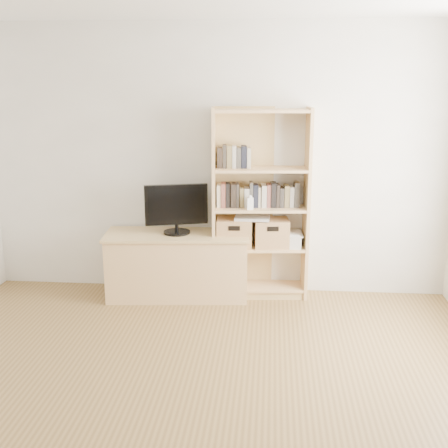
# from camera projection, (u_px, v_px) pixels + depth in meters

# --- Properties ---
(floor) EXTENTS (4.50, 5.00, 0.01)m
(floor) POSITION_uv_depth(u_px,v_px,m) (176.00, 439.00, 3.35)
(floor) COLOR brown
(floor) RESTS_ON ground
(back_wall) EXTENTS (4.50, 0.02, 2.60)m
(back_wall) POSITION_uv_depth(u_px,v_px,m) (217.00, 161.00, 5.43)
(back_wall) COLOR silver
(back_wall) RESTS_ON floor
(tv_stand) EXTENTS (1.37, 0.62, 0.61)m
(tv_stand) POSITION_uv_depth(u_px,v_px,m) (178.00, 266.00, 5.47)
(tv_stand) COLOR tan
(tv_stand) RESTS_ON floor
(bookshelf) EXTENTS (0.94, 0.41, 1.83)m
(bookshelf) POSITION_uv_depth(u_px,v_px,m) (260.00, 205.00, 5.33)
(bookshelf) COLOR tan
(bookshelf) RESTS_ON floor
(television) EXTENTS (0.59, 0.20, 0.47)m
(television) POSITION_uv_depth(u_px,v_px,m) (176.00, 209.00, 5.32)
(television) COLOR black
(television) RESTS_ON tv_stand
(books_row_mid) EXTENTS (0.87, 0.26, 0.23)m
(books_row_mid) POSITION_uv_depth(u_px,v_px,m) (260.00, 195.00, 5.33)
(books_row_mid) COLOR #B9B19E
(books_row_mid) RESTS_ON bookshelf
(books_row_upper) EXTENTS (0.36, 0.15, 0.19)m
(books_row_upper) POSITION_uv_depth(u_px,v_px,m) (239.00, 158.00, 5.24)
(books_row_upper) COLOR #B9B19E
(books_row_upper) RESTS_ON bookshelf
(baby_monitor) EXTENTS (0.07, 0.05, 0.11)m
(baby_monitor) POSITION_uv_depth(u_px,v_px,m) (250.00, 204.00, 5.22)
(baby_monitor) COLOR white
(baby_monitor) RESTS_ON bookshelf
(basket_left) EXTENTS (0.35, 0.29, 0.27)m
(basket_left) POSITION_uv_depth(u_px,v_px,m) (234.00, 232.00, 5.39)
(basket_left) COLOR #9C7B46
(basket_left) RESTS_ON bookshelf
(basket_right) EXTENTS (0.35, 0.30, 0.27)m
(basket_right) POSITION_uv_depth(u_px,v_px,m) (271.00, 233.00, 5.40)
(basket_right) COLOR #9C7B46
(basket_right) RESTS_ON bookshelf
(laptop) EXTENTS (0.33, 0.24, 0.03)m
(laptop) POSITION_uv_depth(u_px,v_px,m) (252.00, 218.00, 5.34)
(laptop) COLOR silver
(laptop) RESTS_ON basket_left
(magazine_stack) EXTENTS (0.18, 0.26, 0.12)m
(magazine_stack) POSITION_uv_depth(u_px,v_px,m) (292.00, 240.00, 5.42)
(magazine_stack) COLOR beige
(magazine_stack) RESTS_ON bookshelf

